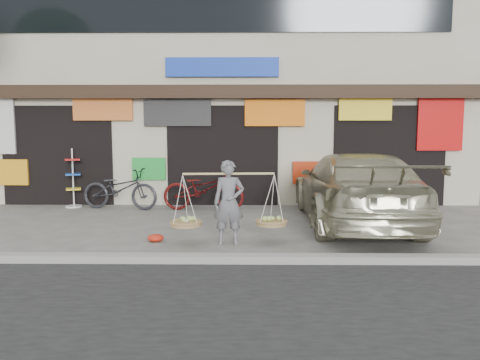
{
  "coord_description": "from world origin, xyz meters",
  "views": [
    {
      "loc": [
        0.64,
        -9.16,
        2.11
      ],
      "look_at": [
        0.51,
        0.9,
        0.98
      ],
      "focal_mm": 35.0,
      "sensor_mm": 36.0,
      "label": 1
    }
  ],
  "objects_px": {
    "street_vendor": "(229,206)",
    "display_rack": "(73,184)",
    "suv": "(354,189)",
    "bike_0": "(120,189)",
    "bike_2": "(204,189)"
  },
  "relations": [
    {
      "from": "street_vendor",
      "to": "display_rack",
      "type": "distance_m",
      "value": 5.81
    },
    {
      "from": "street_vendor",
      "to": "display_rack",
      "type": "bearing_deg",
      "value": 133.87
    },
    {
      "from": "bike_0",
      "to": "suv",
      "type": "distance_m",
      "value": 5.93
    },
    {
      "from": "bike_2",
      "to": "street_vendor",
      "type": "bearing_deg",
      "value": -163.46
    },
    {
      "from": "bike_0",
      "to": "display_rack",
      "type": "relative_size",
      "value": 1.3
    },
    {
      "from": "street_vendor",
      "to": "display_rack",
      "type": "height_order",
      "value": "display_rack"
    },
    {
      "from": "display_rack",
      "to": "street_vendor",
      "type": "bearing_deg",
      "value": -42.49
    },
    {
      "from": "street_vendor",
      "to": "bike_0",
      "type": "relative_size",
      "value": 1.04
    },
    {
      "from": "bike_0",
      "to": "suv",
      "type": "height_order",
      "value": "suv"
    },
    {
      "from": "bike_2",
      "to": "display_rack",
      "type": "height_order",
      "value": "display_rack"
    },
    {
      "from": "street_vendor",
      "to": "bike_0",
      "type": "distance_m",
      "value": 4.68
    },
    {
      "from": "street_vendor",
      "to": "suv",
      "type": "distance_m",
      "value": 3.23
    },
    {
      "from": "suv",
      "to": "bike_2",
      "type": "bearing_deg",
      "value": -25.21
    },
    {
      "from": "street_vendor",
      "to": "bike_2",
      "type": "distance_m",
      "value": 3.57
    },
    {
      "from": "bike_2",
      "to": "display_rack",
      "type": "distance_m",
      "value": 3.54
    }
  ]
}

